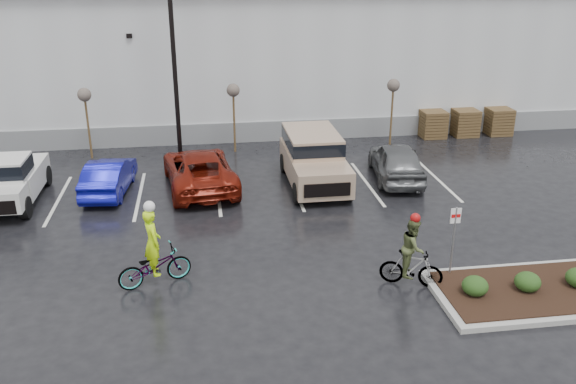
{
  "coord_description": "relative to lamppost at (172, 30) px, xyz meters",
  "views": [
    {
      "loc": [
        -3.01,
        -14.31,
        8.72
      ],
      "look_at": [
        -0.28,
        4.26,
        1.3
      ],
      "focal_mm": 38.0,
      "sensor_mm": 36.0,
      "label": 1
    }
  ],
  "objects": [
    {
      "name": "shrub_a",
      "position": [
        8.0,
        -13.0,
        -5.27
      ],
      "size": [
        0.7,
        0.7,
        0.52
      ],
      "primitive_type": "ellipsoid",
      "color": "#1D3913",
      "rests_on": "curb_island"
    },
    {
      "name": "ground",
      "position": [
        4.0,
        -12.0,
        -5.69
      ],
      "size": [
        120.0,
        120.0,
        0.0
      ],
      "primitive_type": "plane",
      "color": "black",
      "rests_on": "ground"
    },
    {
      "name": "cyclist_olive",
      "position": [
        6.56,
        -12.02,
        -4.88
      ],
      "size": [
        1.74,
        1.12,
        2.19
      ],
      "rotation": [
        0.0,
        0.0,
        1.16
      ],
      "color": "#3F3F44",
      "rests_on": "ground"
    },
    {
      "name": "shrub_b",
      "position": [
        9.5,
        -13.0,
        -5.27
      ],
      "size": [
        0.7,
        0.7,
        0.52
      ],
      "primitive_type": "ellipsoid",
      "color": "#1D3913",
      "rests_on": "curb_island"
    },
    {
      "name": "pallet_stack_c",
      "position": [
        16.0,
        2.0,
        -5.01
      ],
      "size": [
        1.2,
        1.2,
        1.35
      ],
      "primitive_type": "cube",
      "color": "#442E1B",
      "rests_on": "ground"
    },
    {
      "name": "suv_tan",
      "position": [
        5.35,
        -3.85,
        -4.66
      ],
      "size": [
        2.2,
        5.1,
        2.06
      ],
      "primitive_type": null,
      "color": "tan",
      "rests_on": "ground"
    },
    {
      "name": "car_grey",
      "position": [
        8.81,
        -3.62,
        -4.92
      ],
      "size": [
        2.36,
        4.69,
        1.53
      ],
      "primitive_type": "imported",
      "rotation": [
        0.0,
        0.0,
        3.02
      ],
      "color": "#595C5E",
      "rests_on": "ground"
    },
    {
      "name": "car_blue",
      "position": [
        -2.64,
        -3.5,
        -5.02
      ],
      "size": [
        1.8,
        4.16,
        1.33
      ],
      "primitive_type": "imported",
      "rotation": [
        0.0,
        0.0,
        3.04
      ],
      "color": "#0D0F90",
      "rests_on": "ground"
    },
    {
      "name": "sapling_mid",
      "position": [
        2.5,
        1.0,
        -2.96
      ],
      "size": [
        0.6,
        0.6,
        3.2
      ],
      "color": "#442E1B",
      "rests_on": "ground"
    },
    {
      "name": "pallet_stack_b",
      "position": [
        14.2,
        2.0,
        -5.01
      ],
      "size": [
        1.2,
        1.2,
        1.35
      ],
      "primitive_type": "cube",
      "color": "#442E1B",
      "rests_on": "ground"
    },
    {
      "name": "sapling_west",
      "position": [
        -4.0,
        1.0,
        -2.96
      ],
      "size": [
        0.6,
        0.6,
        3.2
      ],
      "color": "#442E1B",
      "rests_on": "ground"
    },
    {
      "name": "lamppost",
      "position": [
        0.0,
        0.0,
        0.0
      ],
      "size": [
        0.5,
        1.0,
        9.22
      ],
      "color": "black",
      "rests_on": "ground"
    },
    {
      "name": "pallet_stack_a",
      "position": [
        12.5,
        2.0,
        -5.01
      ],
      "size": [
        1.2,
        1.2,
        1.35
      ],
      "primitive_type": "cube",
      "color": "#442E1B",
      "rests_on": "ground"
    },
    {
      "name": "warehouse",
      "position": [
        4.0,
        9.99,
        -2.04
      ],
      "size": [
        60.5,
        15.5,
        7.2
      ],
      "color": "silver",
      "rests_on": "ground"
    },
    {
      "name": "car_red",
      "position": [
        0.82,
        -3.45,
        -4.93
      ],
      "size": [
        3.14,
        5.67,
        1.5
      ],
      "primitive_type": "imported",
      "rotation": [
        0.0,
        0.0,
        3.27
      ],
      "color": "#6A1409",
      "rests_on": "ground"
    },
    {
      "name": "fire_lane_sign",
      "position": [
        7.8,
        -11.8,
        -4.28
      ],
      "size": [
        0.3,
        0.05,
        2.2
      ],
      "color": "gray",
      "rests_on": "ground"
    },
    {
      "name": "cyclist_hivis",
      "position": [
        -0.51,
        -10.91,
        -4.91
      ],
      "size": [
        2.2,
        1.37,
        2.52
      ],
      "rotation": [
        0.0,
        0.0,
        1.91
      ],
      "color": "#3F3F44",
      "rests_on": "ground"
    },
    {
      "name": "wooded_ridge",
      "position": [
        4.0,
        33.0,
        -2.69
      ],
      "size": [
        80.0,
        25.0,
        6.0
      ],
      "primitive_type": "cube",
      "color": "#2D421B",
      "rests_on": "ground"
    },
    {
      "name": "pickup_white",
      "position": [
        -6.15,
        -3.82,
        -4.71
      ],
      "size": [
        2.1,
        5.2,
        1.96
      ],
      "primitive_type": null,
      "color": "silver",
      "rests_on": "ground"
    },
    {
      "name": "sapling_east",
      "position": [
        10.0,
        1.0,
        -2.96
      ],
      "size": [
        0.6,
        0.6,
        3.2
      ],
      "color": "#442E1B",
      "rests_on": "ground"
    }
  ]
}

